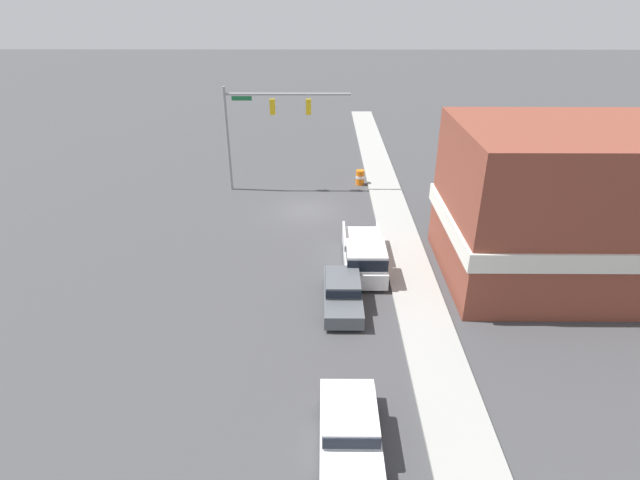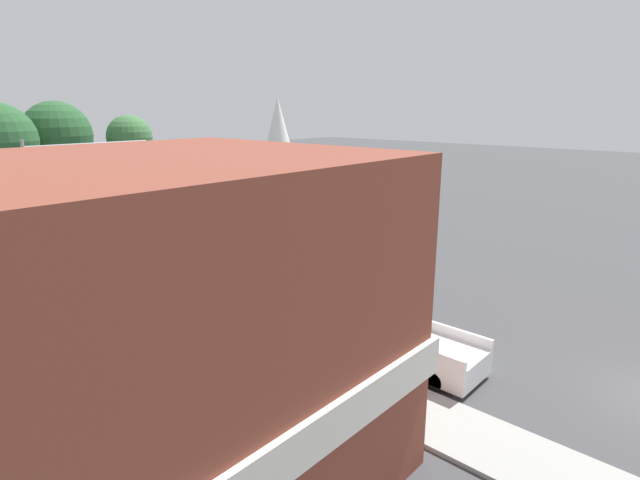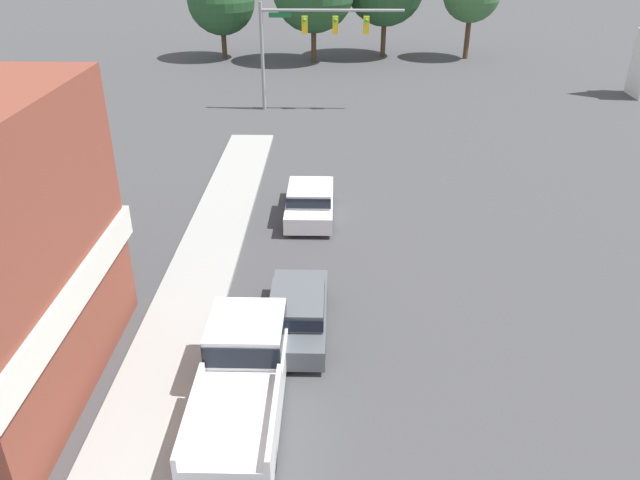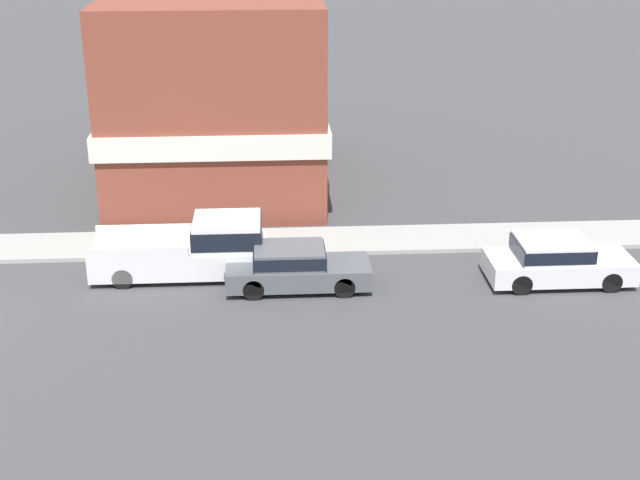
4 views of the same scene
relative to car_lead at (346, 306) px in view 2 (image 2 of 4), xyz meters
name	(u,v)px [view 2 (image 2 of 4)]	position (x,y,z in m)	size (l,w,h in m)	color
far_signal_assembly	(73,162)	(-0.48, 24.73, 4.27)	(8.97, 0.49, 6.71)	gray
car_lead	(346,306)	(0.00, 0.00, 0.00)	(1.75, 4.51, 1.39)	black
car_second_ahead	(225,264)	(0.05, 8.30, 0.04)	(1.93, 4.57, 1.46)	black
pickup_truck_parked	(391,333)	(-1.24, -3.10, 0.21)	(2.08, 5.62, 1.90)	black
corner_brick_building	(125,350)	(-10.85, -2.78, 3.11)	(11.25, 8.64, 7.86)	brown
church_steeple	(278,141)	(23.36, 28.75, 4.45)	(2.84, 2.84, 9.90)	white
backdrop_tree_center	(57,135)	(5.34, 42.46, 5.29)	(6.85, 6.85, 9.45)	#4C3823
backdrop_tree_right_mid	(130,138)	(12.67, 41.60, 4.78)	(4.94, 4.94, 8.00)	#4C3823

